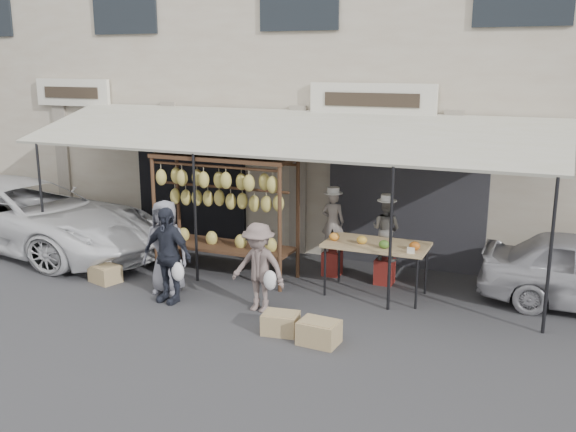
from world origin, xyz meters
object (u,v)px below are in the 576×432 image
banana_rack (223,192)px  customer_mid (167,255)px  vendor_right (386,229)px  vendor_left (333,222)px  van (22,197)px  customer_left (166,247)px  crate_near_a (281,323)px  crate_near_b (319,332)px  crate_far (105,274)px  produce_table (376,246)px  customer_right (259,267)px

banana_rack → customer_mid: bearing=-99.6°
vendor_right → vendor_left: bearing=8.3°
vendor_left → van: size_ratio=0.23×
vendor_left → customer_left: (-2.30, -1.94, -0.21)m
crate_near_a → crate_near_b: bearing=-10.2°
crate_near_a → crate_far: size_ratio=0.99×
banana_rack → van: banana_rack is taller
van → produce_table: bearing=-80.8°
vendor_right → customer_mid: (-3.04, -2.21, -0.20)m
produce_table → customer_mid: customer_mid is taller
crate_near_a → van: van is taller
vendor_right → customer_mid: customer_mid is taller
banana_rack → crate_near_b: banana_rack is taller
vendor_left → crate_near_a: bearing=81.3°
customer_mid → crate_near_a: 2.34m
banana_rack → crate_far: 2.56m
vendor_left → customer_left: size_ratio=0.71×
vendor_left → crate_near_a: size_ratio=2.23×
customer_right → van: (-6.23, 1.41, 0.32)m
banana_rack → customer_left: size_ratio=1.63×
vendor_right → crate_far: bearing=35.2°
customer_right → crate_far: customer_right is taller
produce_table → customer_mid: (-3.03, -1.59, -0.07)m
customer_left → customer_mid: bearing=-64.2°
crate_near_a → customer_mid: bearing=168.3°
banana_rack → produce_table: 2.88m
vendor_right → crate_far: (-4.61, -1.87, -0.84)m
produce_table → customer_right: (-1.49, -1.39, -0.15)m
customer_right → banana_rack: bearing=140.7°
crate_near_a → crate_near_b: 0.65m
customer_mid → customer_right: size_ratio=1.11×
vendor_left → crate_far: vendor_left is taller
vendor_right → customer_mid: size_ratio=0.69×
vendor_right → crate_far: vendor_right is taller
banana_rack → produce_table: size_ratio=1.53×
banana_rack → vendor_right: 2.95m
vendor_left → customer_left: customer_left is taller
customer_mid → vendor_left: bearing=55.5°
vendor_left → crate_near_b: size_ratio=2.06×
customer_mid → crate_far: 1.73m
customer_right → crate_far: bearing=-177.6°
customer_mid → banana_rack: bearing=87.3°
customer_mid → crate_far: size_ratio=3.08×
crate_near_b → van: size_ratio=0.11×
produce_table → crate_far: (-4.60, -1.25, -0.71)m
produce_table → van: (-7.72, 0.03, 0.17)m
produce_table → vendor_left: bearing=144.9°
customer_left → banana_rack: bearing=54.0°
crate_far → produce_table: bearing=15.2°
customer_left → customer_right: bearing=-15.9°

